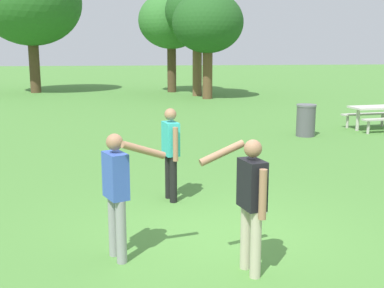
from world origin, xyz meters
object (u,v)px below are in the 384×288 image
(person_thrower, at_px, (171,148))
(trash_can_beside_table, at_px, (306,120))
(tree_tall_left, at_px, (30,2))
(tree_slender_mid, at_px, (208,23))
(person_catcher, at_px, (251,196))
(frisbee, at_px, (260,211))
(tree_broad_center, at_px, (171,21))
(tree_far_right, at_px, (197,12))
(person_bystander, at_px, (117,187))
(picnic_table_near, at_px, (376,113))

(person_thrower, relative_size, trash_can_beside_table, 1.71)
(person_thrower, relative_size, tree_tall_left, 0.22)
(tree_tall_left, distance_m, tree_slender_mid, 10.38)
(person_catcher, bearing_deg, frisbee, 72.55)
(tree_broad_center, height_order, tree_far_right, tree_far_right)
(person_bystander, distance_m, tree_broad_center, 22.99)
(tree_far_right, bearing_deg, tree_tall_left, 162.99)
(tree_broad_center, xyz_separation_m, tree_far_right, (1.21, -2.28, 0.35))
(person_catcher, bearing_deg, tree_far_right, 84.78)
(person_catcher, relative_size, frisbee, 6.57)
(person_catcher, height_order, tree_far_right, tree_far_right)
(person_catcher, bearing_deg, tree_broad_center, 88.26)
(frisbee, height_order, tree_slender_mid, tree_slender_mid)
(frisbee, xyz_separation_m, trash_can_beside_table, (3.04, 6.58, 0.47))
(trash_can_beside_table, height_order, tree_far_right, tree_far_right)
(tree_slender_mid, bearing_deg, tree_far_right, 102.35)
(picnic_table_near, xyz_separation_m, trash_can_beside_table, (-2.62, -0.81, -0.08))
(person_bystander, xyz_separation_m, tree_far_right, (3.49, 20.40, 3.41))
(person_thrower, bearing_deg, tree_slender_mid, 79.72)
(tree_broad_center, bearing_deg, trash_can_beside_table, -78.30)
(person_thrower, relative_size, tree_slender_mid, 0.31)
(person_catcher, xyz_separation_m, person_bystander, (-1.57, 0.58, 0.00))
(person_catcher, bearing_deg, person_thrower, 104.13)
(picnic_table_near, distance_m, trash_can_beside_table, 2.74)
(person_bystander, bearing_deg, frisbee, 34.82)
(person_thrower, relative_size, tree_broad_center, 0.29)
(tree_tall_left, bearing_deg, person_catcher, -73.33)
(person_bystander, bearing_deg, tree_slender_mid, 78.53)
(picnic_table_near, xyz_separation_m, tree_slender_mid, (-4.09, 9.91, 3.19))
(tree_tall_left, distance_m, tree_far_right, 9.46)
(tree_far_right, bearing_deg, trash_can_beside_table, -81.63)
(frisbee, distance_m, picnic_table_near, 9.32)
(person_catcher, height_order, picnic_table_near, person_catcher)
(picnic_table_near, relative_size, trash_can_beside_table, 1.97)
(person_catcher, relative_size, tree_tall_left, 0.22)
(person_bystander, xyz_separation_m, tree_broad_center, (2.28, 22.67, 3.06))
(frisbee, height_order, picnic_table_near, picnic_table_near)
(person_thrower, xyz_separation_m, frisbee, (1.41, -0.80, -0.93))
(frisbee, bearing_deg, person_catcher, -107.45)
(person_bystander, relative_size, frisbee, 6.57)
(trash_can_beside_table, distance_m, tree_far_right, 12.98)
(tree_tall_left, bearing_deg, person_bystander, -76.56)
(person_catcher, height_order, trash_can_beside_table, person_catcher)
(person_thrower, xyz_separation_m, tree_tall_left, (-6.37, 20.79, 4.08))
(tree_broad_center, bearing_deg, person_thrower, -94.07)
(trash_can_beside_table, relative_size, tree_broad_center, 0.17)
(person_thrower, distance_m, person_bystander, 2.51)
(person_bystander, distance_m, picnic_table_near, 11.95)
(person_bystander, distance_m, frisbee, 2.90)
(person_catcher, relative_size, picnic_table_near, 0.87)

